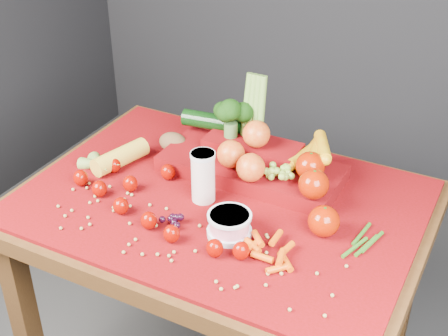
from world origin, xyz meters
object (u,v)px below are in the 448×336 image
at_px(milk_glass, 203,175).
at_px(yogurt_bowl, 229,224).
at_px(table, 221,230).
at_px(produce_mound, 260,159).

height_order(milk_glass, yogurt_bowl, milk_glass).
bearing_deg(yogurt_bowl, table, 125.74).
height_order(table, produce_mound, produce_mound).
bearing_deg(produce_mound, yogurt_bowl, -80.30).
distance_m(yogurt_bowl, produce_mound, 0.29).
xyz_separation_m(table, milk_glass, (-0.04, -0.02, 0.18)).
xyz_separation_m(milk_glass, produce_mound, (0.09, 0.17, -0.02)).
relative_size(yogurt_bowl, produce_mound, 0.19).
height_order(milk_glass, produce_mound, produce_mound).
height_order(yogurt_bowl, produce_mound, produce_mound).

